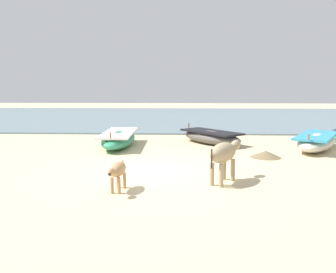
{
  "coord_description": "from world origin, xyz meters",
  "views": [
    {
      "loc": [
        0.68,
        -9.24,
        2.32
      ],
      "look_at": [
        0.18,
        2.55,
        0.6
      ],
      "focal_mm": 36.35,
      "sensor_mm": 36.0,
      "label": 1
    }
  ],
  "objects": [
    {
      "name": "calf_near_tan",
      "position": [
        -0.75,
        -1.92,
        0.47
      ],
      "size": [
        0.37,
        1.02,
        0.66
      ],
      "rotation": [
        0.0,
        0.0,
        4.6
      ],
      "color": "tan",
      "rests_on": "ground"
    },
    {
      "name": "sea_water",
      "position": [
        0.0,
        17.19,
        0.04
      ],
      "size": [
        60.0,
        20.0,
        0.08
      ],
      "primitive_type": "cube",
      "color": "slate",
      "rests_on": "ground"
    },
    {
      "name": "fishing_boat_6",
      "position": [
        -1.82,
        3.88,
        0.31
      ],
      "size": [
        1.26,
        3.65,
        0.78
      ],
      "rotation": [
        0.0,
        0.0,
        4.73
      ],
      "color": "#338C66",
      "rests_on": "ground"
    },
    {
      "name": "fishing_boat_2",
      "position": [
        1.87,
        4.64,
        0.29
      ],
      "size": [
        2.8,
        3.04,
        0.74
      ],
      "rotation": [
        0.0,
        0.0,
        2.27
      ],
      "color": "#5B5651",
      "rests_on": "ground"
    },
    {
      "name": "debris_pile_0",
      "position": [
        3.47,
        1.98,
        0.11
      ],
      "size": [
        1.4,
        1.4,
        0.23
      ],
      "primitive_type": "cone",
      "rotation": [
        0.0,
        0.0,
        0.97
      ],
      "color": "#7A6647",
      "rests_on": "ground"
    },
    {
      "name": "fishing_boat_1",
      "position": [
        5.69,
        3.51,
        0.31
      ],
      "size": [
        2.79,
        3.64,
        0.78
      ],
      "rotation": [
        0.0,
        0.0,
        4.19
      ],
      "color": "beige",
      "rests_on": "ground"
    },
    {
      "name": "cow_adult_dun",
      "position": [
        1.7,
        -1.11,
        0.72
      ],
      "size": [
        1.07,
        1.41,
        1.0
      ],
      "rotation": [
        0.0,
        0.0,
        1.0
      ],
      "color": "tan",
      "rests_on": "ground"
    },
    {
      "name": "ground",
      "position": [
        0.0,
        0.0,
        0.0
      ],
      "size": [
        80.0,
        80.0,
        0.0
      ],
      "primitive_type": "plane",
      "color": "beige"
    }
  ]
}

